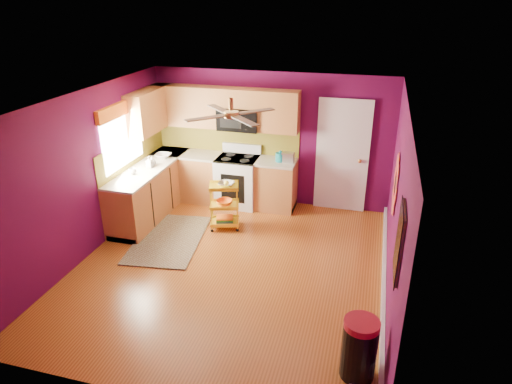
% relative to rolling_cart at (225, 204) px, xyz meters
% --- Properties ---
extents(ground, '(5.00, 5.00, 0.00)m').
position_rel_rolling_cart_xyz_m(ground, '(0.48, -1.17, -0.46)').
color(ground, brown).
rests_on(ground, ground).
extents(room_envelope, '(4.54, 5.04, 2.52)m').
position_rel_rolling_cart_xyz_m(room_envelope, '(0.50, -1.17, 1.18)').
color(room_envelope, '#510939').
rests_on(room_envelope, ground).
extents(lower_cabinets, '(2.81, 2.31, 0.94)m').
position_rel_rolling_cart_xyz_m(lower_cabinets, '(-0.87, 0.65, -0.02)').
color(lower_cabinets, '#9A592A').
rests_on(lower_cabinets, ground).
extents(electric_range, '(0.76, 0.66, 1.13)m').
position_rel_rolling_cart_xyz_m(electric_range, '(-0.07, 1.00, 0.03)').
color(electric_range, white).
rests_on(electric_range, ground).
extents(upper_cabinetry, '(2.80, 2.30, 1.26)m').
position_rel_rolling_cart_xyz_m(upper_cabinetry, '(-0.77, 1.00, 1.34)').
color(upper_cabinetry, '#9A592A').
rests_on(upper_cabinetry, ground).
extents(left_window, '(0.08, 1.35, 1.08)m').
position_rel_rolling_cart_xyz_m(left_window, '(-1.74, -0.12, 1.28)').
color(left_window, white).
rests_on(left_window, ground).
extents(panel_door, '(0.95, 0.11, 2.15)m').
position_rel_rolling_cart_xyz_m(panel_door, '(1.83, 1.30, 0.57)').
color(panel_door, white).
rests_on(panel_door, ground).
extents(right_wall_art, '(0.04, 2.74, 1.04)m').
position_rel_rolling_cart_xyz_m(right_wall_art, '(2.70, -1.51, 0.99)').
color(right_wall_art, black).
rests_on(right_wall_art, ground).
extents(ceiling_fan, '(1.01, 1.01, 0.26)m').
position_rel_rolling_cart_xyz_m(ceiling_fan, '(0.48, -0.97, 1.83)').
color(ceiling_fan, '#BF8C3F').
rests_on(ceiling_fan, ground).
extents(shag_rug, '(1.27, 1.84, 0.02)m').
position_rel_rolling_cart_xyz_m(shag_rug, '(-0.77, -0.66, -0.44)').
color(shag_rug, black).
rests_on(shag_rug, ground).
extents(rolling_cart, '(0.57, 0.48, 0.89)m').
position_rel_rolling_cart_xyz_m(rolling_cart, '(0.00, 0.00, 0.00)').
color(rolling_cart, yellow).
rests_on(rolling_cart, ground).
extents(trash_can, '(0.40, 0.42, 0.71)m').
position_rel_rolling_cart_xyz_m(trash_can, '(2.44, -2.80, -0.10)').
color(trash_can, black).
rests_on(trash_can, ground).
extents(teal_kettle, '(0.18, 0.18, 0.21)m').
position_rel_rolling_cart_xyz_m(teal_kettle, '(0.74, 1.03, 0.57)').
color(teal_kettle, teal).
rests_on(teal_kettle, lower_cabinets).
extents(toaster, '(0.22, 0.15, 0.18)m').
position_rel_rolling_cart_xyz_m(toaster, '(0.88, 1.03, 0.57)').
color(toaster, beige).
rests_on(toaster, lower_cabinets).
extents(soap_bottle_a, '(0.09, 0.09, 0.20)m').
position_rel_rolling_cart_xyz_m(soap_bottle_a, '(-1.42, 0.11, 0.59)').
color(soap_bottle_a, '#EA3F72').
rests_on(soap_bottle_a, lower_cabinets).
extents(soap_bottle_b, '(0.13, 0.13, 0.17)m').
position_rel_rolling_cart_xyz_m(soap_bottle_b, '(-1.42, 0.22, 0.57)').
color(soap_bottle_b, white).
rests_on(soap_bottle_b, lower_cabinets).
extents(counter_dish, '(0.28, 0.28, 0.07)m').
position_rel_rolling_cart_xyz_m(counter_dish, '(-1.42, 0.67, 0.52)').
color(counter_dish, white).
rests_on(counter_dish, lower_cabinets).
extents(counter_cup, '(0.13, 0.13, 0.10)m').
position_rel_rolling_cart_xyz_m(counter_cup, '(-1.54, -0.26, 0.53)').
color(counter_cup, white).
rests_on(counter_cup, lower_cabinets).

